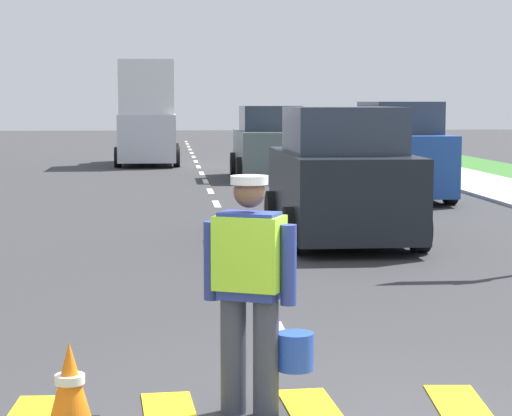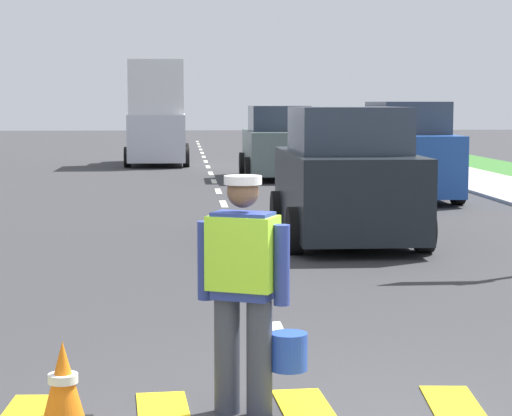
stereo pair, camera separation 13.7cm
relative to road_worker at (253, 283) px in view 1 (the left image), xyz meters
The scene contains 8 objects.
ground_plane 20.47m from the road_worker, 88.73° to the left, with size 96.00×96.00×0.00m, color #333335.
lane_center_line 24.66m from the road_worker, 88.95° to the left, with size 0.14×46.40×0.01m.
road_worker is the anchor object (origin of this frame).
traffic_cone_near 1.41m from the road_worker, behind, with size 0.36×0.36×0.59m.
delivery_truck 27.47m from the road_worker, 92.59° to the left, with size 2.16×4.60×3.54m.
car_outgoing_far 21.21m from the road_worker, 83.76° to the left, with size 2.06×3.97×2.05m.
car_outgoing_ahead 8.70m from the road_worker, 75.93° to the left, with size 2.09×4.03×2.09m.
car_parked_far 15.72m from the road_worker, 73.12° to the left, with size 1.90×4.32×2.17m.
Camera 1 is at (-1.03, -6.09, 2.17)m, focal length 69.14 mm.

